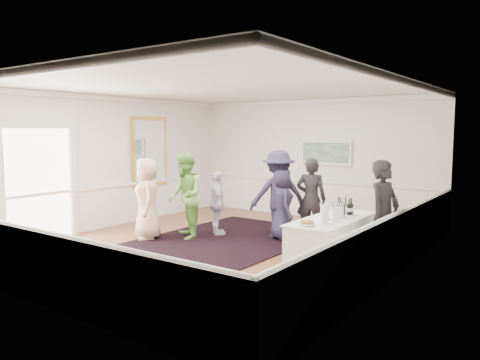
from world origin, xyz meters
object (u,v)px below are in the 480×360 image
Objects in this scene: serving_table at (332,243)px; guest_dark_b at (311,199)px; bartender at (384,215)px; guest_green at (185,196)px; guest_navy at (282,204)px; guest_tan at (147,199)px; guest_lilac at (217,203)px; nut_bowl at (307,223)px; guest_dark_a at (278,194)px; ice_bucket at (339,211)px.

guest_dark_b is (-1.29, 1.71, 0.45)m from serving_table.
serving_table is 1.15× the size of bartender.
guest_navy is at bearing 75.07° from guest_green.
guest_lilac is at bearing 86.39° from guest_tan.
guest_dark_b is (2.26, 1.52, -0.06)m from guest_green.
bartender reaches higher than guest_dark_b.
guest_tan reaches higher than guest_lilac.
nut_bowl is (1.24, -2.56, 0.02)m from guest_dark_b.
guest_dark_b is at bearing 69.47° from bartender.
guest_dark_a is at bearing 78.97° from guest_green.
ice_bucket is (3.25, -0.72, 0.26)m from guest_lilac.
serving_table is at bearing -110.97° from ice_bucket.
guest_tan is at bearing -100.57° from guest_green.
guest_green is at bearing 179.24° from ice_bucket.
guest_green reaches higher than ice_bucket.
guest_dark_b is at bearing 126.97° from serving_table.
guest_lilac is 0.94× the size of guest_navy.
guest_tan is 4.17m from nut_bowl.
nut_bowl is (1.76, -2.22, 0.14)m from guest_navy.
guest_lilac is 3.58m from nut_bowl.
ice_bucket is (1.34, -1.57, 0.10)m from guest_dark_b.
guest_green reaches higher than bartender.
guest_navy is at bearing 146.57° from ice_bucket.
guest_green is at bearing 75.06° from guest_tan.
guest_green is at bearing 15.60° from guest_dark_b.
bartender is 1.49m from nut_bowl.
guest_tan is 3.54m from guest_dark_b.
guest_green is (-4.28, -0.24, 0.01)m from bartender.
guest_green is (-3.55, 0.19, 0.51)m from serving_table.
nut_bowl reaches higher than serving_table.
guest_tan is (-4.92, -0.75, -0.05)m from bartender.
guest_green is (0.64, 0.51, 0.06)m from guest_tan.
guest_green is at bearing 176.97° from serving_table.
serving_table is 8.26× the size of ice_bucket.
guest_dark_a is (-1.95, 1.45, 0.53)m from serving_table.
guest_dark_a is (2.24, 1.77, 0.08)m from guest_tan.
guest_tan is 1.15× the size of guest_navy.
ice_bucket is at bearing -171.16° from guest_navy.
nut_bowl is at bearing -96.19° from ice_bucket.
nut_bowl is at bearing -93.60° from serving_table.
guest_green reaches higher than serving_table.
guest_tan is 4.27m from ice_bucket.
bartender is 0.99× the size of guest_green.
guest_dark_b is at bearing 71.36° from guest_tan.
guest_navy is at bearing 109.18° from guest_dark_a.
guest_dark_b is (0.67, 0.26, -0.08)m from guest_dark_a.
ice_bucket is (3.61, -0.05, 0.04)m from guest_green.
guest_green is at bearing 163.56° from nut_bowl.
guest_dark_a reaches higher than serving_table.
bartender reaches higher than guest_navy.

